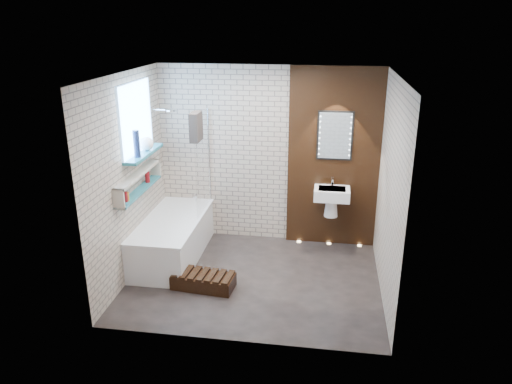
% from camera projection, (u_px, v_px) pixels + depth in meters
% --- Properties ---
extents(ground, '(3.20, 3.20, 0.00)m').
position_uv_depth(ground, '(254.00, 279.00, 6.35)').
color(ground, black).
rests_on(ground, ground).
extents(room_shell, '(3.24, 3.20, 2.60)m').
position_uv_depth(room_shell, '(254.00, 185.00, 5.91)').
color(room_shell, '#B29C8D').
rests_on(room_shell, ground).
extents(walnut_panel, '(1.30, 0.06, 2.60)m').
position_uv_depth(walnut_panel, '(334.00, 159.00, 6.95)').
color(walnut_panel, black).
rests_on(walnut_panel, ground).
extents(clerestory_window, '(0.18, 1.00, 0.94)m').
position_uv_depth(clerestory_window, '(137.00, 125.00, 6.25)').
color(clerestory_window, '#7FADE0').
rests_on(clerestory_window, room_shell).
extents(display_niche, '(0.14, 1.30, 0.26)m').
position_uv_depth(display_niche, '(139.00, 182.00, 6.29)').
color(display_niche, '#216C7B').
rests_on(display_niche, room_shell).
extents(bathtub, '(0.79, 1.74, 0.70)m').
position_uv_depth(bathtub, '(173.00, 238.00, 6.84)').
color(bathtub, white).
rests_on(bathtub, ground).
extents(bath_screen, '(0.01, 0.78, 1.40)m').
position_uv_depth(bath_screen, '(203.00, 163.00, 6.86)').
color(bath_screen, white).
rests_on(bath_screen, bathtub).
extents(towel, '(0.11, 0.29, 0.38)m').
position_uv_depth(towel, '(196.00, 127.00, 6.41)').
color(towel, '#2A2521').
rests_on(towel, bath_screen).
extents(shower_head, '(0.18, 0.18, 0.02)m').
position_uv_depth(shower_head, '(172.00, 110.00, 6.74)').
color(shower_head, silver).
rests_on(shower_head, room_shell).
extents(washbasin, '(0.50, 0.36, 0.58)m').
position_uv_depth(washbasin, '(332.00, 197.00, 6.94)').
color(washbasin, white).
rests_on(washbasin, walnut_panel).
extents(led_mirror, '(0.50, 0.02, 0.70)m').
position_uv_depth(led_mirror, '(335.00, 136.00, 6.80)').
color(led_mirror, black).
rests_on(led_mirror, walnut_panel).
extents(walnut_step, '(0.80, 0.42, 0.17)m').
position_uv_depth(walnut_step, '(203.00, 281.00, 6.12)').
color(walnut_step, black).
rests_on(walnut_step, ground).
extents(niche_bottles, '(0.06, 0.80, 0.15)m').
position_uv_depth(niche_bottles, '(137.00, 187.00, 6.24)').
color(niche_bottles, maroon).
rests_on(niche_bottles, display_niche).
extents(sill_vases, '(0.18, 0.47, 0.34)m').
position_uv_depth(sill_vases, '(144.00, 144.00, 6.32)').
color(sill_vases, '#16203E').
rests_on(sill_vases, clerestory_window).
extents(floor_uplights, '(0.96, 0.06, 0.01)m').
position_uv_depth(floor_uplights, '(329.00, 243.00, 7.33)').
color(floor_uplights, '#FFD899').
rests_on(floor_uplights, ground).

